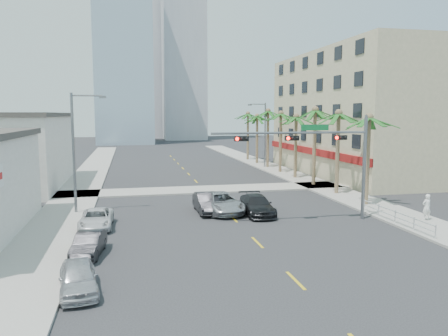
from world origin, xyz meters
The scene contains 28 objects.
ground centered at (0.00, 0.00, 0.00)m, with size 260.00×260.00×0.00m, color #262628.
sidewalk_right centered at (12.00, 20.00, 0.07)m, with size 4.00×120.00×0.15m, color gray.
sidewalk_left centered at (-12.00, 20.00, 0.07)m, with size 4.00×120.00×0.15m, color gray.
sidewalk_cross centered at (0.00, 22.00, 0.07)m, with size 80.00×4.00×0.15m, color gray.
building_right centered at (21.99, 30.00, 7.50)m, with size 15.25×28.00×15.00m.
building_left_far centered at (-19.50, 28.00, 3.60)m, with size 11.00×18.00×7.20m, color beige.
tower_far_left centered at (-8.00, 95.00, 24.00)m, with size 14.00×14.00×48.00m, color #99B2C6.
tower_far_right centered at (9.00, 110.00, 30.00)m, with size 12.00×12.00×60.00m, color #ADADB2.
tower_far_center centered at (-3.00, 125.00, 21.00)m, with size 16.00×16.00×42.00m, color #ADADB2.
traffic_signal_mast centered at (5.78, 7.95, 5.06)m, with size 11.12×0.54×7.20m.
palm_tree_0 centered at (11.60, 12.00, 7.08)m, with size 4.80×4.80×7.80m.
palm_tree_1 centered at (11.60, 17.20, 7.43)m, with size 4.80×4.80×8.16m.
palm_tree_2 centered at (11.60, 22.40, 7.78)m, with size 4.80×4.80×8.52m.
palm_tree_3 centered at (11.60, 27.60, 7.08)m, with size 4.80×4.80×7.80m.
palm_tree_4 centered at (11.60, 32.80, 7.43)m, with size 4.80×4.80×8.16m.
palm_tree_5 centered at (11.60, 38.00, 7.78)m, with size 4.80×4.80×8.52m.
palm_tree_6 centered at (11.60, 43.20, 7.08)m, with size 4.80×4.80×7.80m.
palm_tree_7 centered at (11.60, 48.40, 7.43)m, with size 4.80×4.80×8.16m.
streetlight_left centered at (-11.00, 14.00, 5.06)m, with size 2.55×0.25×9.00m.
streetlight_right centered at (11.00, 38.00, 5.06)m, with size 2.55×0.25×9.00m.
guardrail centered at (10.30, 6.00, 0.67)m, with size 0.08×8.08×1.00m.
car_parked_near centered at (-9.40, -1.29, 0.65)m, with size 1.53×3.79×1.29m, color silver.
car_parked_mid centered at (-9.40, 3.65, 0.62)m, with size 1.31×3.74×1.23m, color black.
car_parked_far centered at (-9.40, 9.42, 0.62)m, with size 2.05×4.44×1.23m, color silver.
car_lane_left centered at (-1.50, 12.42, 0.74)m, with size 1.57×4.51×1.49m, color black.
car_lane_center centered at (-0.45, 12.14, 0.76)m, with size 2.52×5.47×1.52m, color #A8A8AD.
car_lane_right centered at (2.00, 10.89, 0.72)m, with size 2.01×4.95×1.44m, color black.
pedestrian centered at (12.85, 6.21, 1.06)m, with size 0.66×0.44×1.82m, color white.
Camera 1 is at (-7.16, -19.73, 7.44)m, focal length 35.00 mm.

